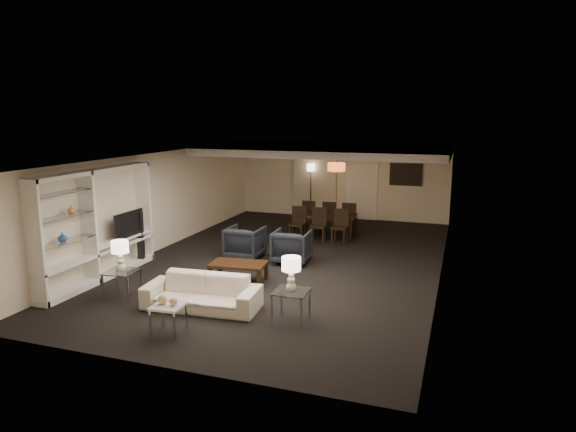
# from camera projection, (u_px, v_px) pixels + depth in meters

# --- Properties ---
(floor) EXTENTS (11.00, 11.00, 0.00)m
(floor) POSITION_uv_depth(u_px,v_px,m) (288.00, 261.00, 12.26)
(floor) COLOR black
(floor) RESTS_ON ground
(ceiling) EXTENTS (7.00, 11.00, 0.02)m
(ceiling) POSITION_uv_depth(u_px,v_px,m) (288.00, 156.00, 11.77)
(ceiling) COLOR silver
(ceiling) RESTS_ON ground
(wall_back) EXTENTS (7.00, 0.02, 2.50)m
(wall_back) POSITION_uv_depth(u_px,v_px,m) (342.00, 181.00, 17.11)
(wall_back) COLOR beige
(wall_back) RESTS_ON ground
(wall_front) EXTENTS (7.00, 0.02, 2.50)m
(wall_front) POSITION_uv_depth(u_px,v_px,m) (155.00, 281.00, 6.91)
(wall_front) COLOR beige
(wall_front) RESTS_ON ground
(wall_left) EXTENTS (0.02, 11.00, 2.50)m
(wall_left) POSITION_uv_depth(u_px,v_px,m) (159.00, 201.00, 13.13)
(wall_left) COLOR beige
(wall_left) RESTS_ON ground
(wall_right) EXTENTS (0.02, 11.00, 2.50)m
(wall_right) POSITION_uv_depth(u_px,v_px,m) (444.00, 220.00, 10.90)
(wall_right) COLOR beige
(wall_right) RESTS_ON ground
(ceiling_soffit) EXTENTS (7.00, 4.00, 0.20)m
(ceiling_soffit) POSITION_uv_depth(u_px,v_px,m) (327.00, 150.00, 15.03)
(ceiling_soffit) COLOR silver
(ceiling_soffit) RESTS_ON ceiling
(curtains) EXTENTS (1.50, 0.12, 2.40)m
(curtains) POSITION_uv_depth(u_px,v_px,m) (315.00, 181.00, 17.33)
(curtains) COLOR beige
(curtains) RESTS_ON wall_back
(door) EXTENTS (0.90, 0.05, 2.10)m
(door) POSITION_uv_depth(u_px,v_px,m) (362.00, 188.00, 16.90)
(door) COLOR silver
(door) RESTS_ON wall_back
(painting) EXTENTS (0.95, 0.04, 0.65)m
(painting) POSITION_uv_depth(u_px,v_px,m) (406.00, 174.00, 16.34)
(painting) COLOR #142D38
(painting) RESTS_ON wall_back
(media_unit) EXTENTS (0.38, 3.40, 2.35)m
(media_unit) POSITION_uv_depth(u_px,v_px,m) (97.00, 226.00, 10.67)
(media_unit) COLOR white
(media_unit) RESTS_ON wall_left
(pendant_light) EXTENTS (0.52, 0.52, 0.24)m
(pendant_light) POSITION_uv_depth(u_px,v_px,m) (336.00, 167.00, 15.03)
(pendant_light) COLOR #D8591E
(pendant_light) RESTS_ON ceiling_soffit
(sofa) EXTENTS (2.14, 0.97, 0.61)m
(sofa) POSITION_uv_depth(u_px,v_px,m) (202.00, 293.00, 9.22)
(sofa) COLOR beige
(sofa) RESTS_ON floor
(coffee_table) EXTENTS (1.21, 0.78, 0.41)m
(coffee_table) POSITION_uv_depth(u_px,v_px,m) (239.00, 272.00, 10.73)
(coffee_table) COLOR black
(coffee_table) RESTS_ON floor
(armchair_left) EXTENTS (0.83, 0.85, 0.78)m
(armchair_left) POSITION_uv_depth(u_px,v_px,m) (245.00, 242.00, 12.46)
(armchair_left) COLOR black
(armchair_left) RESTS_ON floor
(armchair_right) EXTENTS (0.88, 0.90, 0.78)m
(armchair_right) POSITION_uv_depth(u_px,v_px,m) (292.00, 247.00, 12.08)
(armchair_right) COLOR black
(armchair_right) RESTS_ON floor
(side_table_left) EXTENTS (0.64, 0.64, 0.53)m
(side_table_left) POSITION_uv_depth(u_px,v_px,m) (122.00, 284.00, 9.77)
(side_table_left) COLOR white
(side_table_left) RESTS_ON floor
(side_table_right) EXTENTS (0.58, 0.58, 0.53)m
(side_table_right) POSITION_uv_depth(u_px,v_px,m) (291.00, 306.00, 8.69)
(side_table_right) COLOR silver
(side_table_right) RESTS_ON floor
(table_lamp_left) EXTENTS (0.34, 0.34, 0.59)m
(table_lamp_left) POSITION_uv_depth(u_px,v_px,m) (120.00, 256.00, 9.66)
(table_lamp_left) COLOR beige
(table_lamp_left) RESTS_ON side_table_left
(table_lamp_right) EXTENTS (0.36, 0.36, 0.59)m
(table_lamp_right) POSITION_uv_depth(u_px,v_px,m) (291.00, 274.00, 8.58)
(table_lamp_right) COLOR white
(table_lamp_right) RESTS_ON side_table_right
(marble_table) EXTENTS (0.52, 0.52, 0.48)m
(marble_table) POSITION_uv_depth(u_px,v_px,m) (169.00, 319.00, 8.22)
(marble_table) COLOR silver
(marble_table) RESTS_ON floor
(gold_gourd_a) EXTENTS (0.15, 0.15, 0.15)m
(gold_gourd_a) POSITION_uv_depth(u_px,v_px,m) (162.00, 300.00, 8.19)
(gold_gourd_a) COLOR tan
(gold_gourd_a) RESTS_ON marble_table
(gold_gourd_b) EXTENTS (0.13, 0.13, 0.13)m
(gold_gourd_b) POSITION_uv_depth(u_px,v_px,m) (173.00, 302.00, 8.13)
(gold_gourd_b) COLOR tan
(gold_gourd_b) RESTS_ON marble_table
(television) EXTENTS (0.99, 0.13, 0.57)m
(television) POSITION_uv_depth(u_px,v_px,m) (125.00, 224.00, 11.51)
(television) COLOR black
(television) RESTS_ON media_unit
(vase_blue) EXTENTS (0.18, 0.18, 0.19)m
(vase_blue) POSITION_uv_depth(u_px,v_px,m) (63.00, 237.00, 9.76)
(vase_blue) COLOR #234E99
(vase_blue) RESTS_ON media_unit
(vase_amber) EXTENTS (0.16, 0.16, 0.16)m
(vase_amber) POSITION_uv_depth(u_px,v_px,m) (71.00, 209.00, 9.93)
(vase_amber) COLOR #CA8C43
(vase_amber) RESTS_ON media_unit
(floor_speaker) EXTENTS (0.16, 0.16, 1.24)m
(floor_speaker) POSITION_uv_depth(u_px,v_px,m) (141.00, 238.00, 11.96)
(floor_speaker) COLOR black
(floor_speaker) RESTS_ON floor
(dining_table) EXTENTS (1.84, 1.11, 0.63)m
(dining_table) POSITION_uv_depth(u_px,v_px,m) (324.00, 226.00, 14.64)
(dining_table) COLOR black
(dining_table) RESTS_ON floor
(chair_nl) EXTENTS (0.44, 0.44, 0.93)m
(chair_nl) POSITION_uv_depth(u_px,v_px,m) (297.00, 224.00, 14.20)
(chair_nl) COLOR black
(chair_nl) RESTS_ON floor
(chair_nm) EXTENTS (0.47, 0.47, 0.93)m
(chair_nm) POSITION_uv_depth(u_px,v_px,m) (318.00, 225.00, 14.01)
(chair_nm) COLOR black
(chair_nm) RESTS_ON floor
(chair_nr) EXTENTS (0.43, 0.43, 0.93)m
(chair_nr) POSITION_uv_depth(u_px,v_px,m) (340.00, 227.00, 13.82)
(chair_nr) COLOR black
(chair_nr) RESTS_ON floor
(chair_fl) EXTENTS (0.44, 0.44, 0.93)m
(chair_fl) POSITION_uv_depth(u_px,v_px,m) (311.00, 215.00, 15.40)
(chair_fl) COLOR black
(chair_fl) RESTS_ON floor
(chair_fm) EXTENTS (0.47, 0.47, 0.93)m
(chair_fm) POSITION_uv_depth(u_px,v_px,m) (330.00, 216.00, 15.21)
(chair_fm) COLOR black
(chair_fm) RESTS_ON floor
(chair_fr) EXTENTS (0.45, 0.45, 0.93)m
(chair_fr) POSITION_uv_depth(u_px,v_px,m) (350.00, 218.00, 15.02)
(chair_fr) COLOR black
(chair_fr) RESTS_ON floor
(floor_lamp) EXTENTS (0.27, 0.27, 1.82)m
(floor_lamp) POSITION_uv_depth(u_px,v_px,m) (311.00, 191.00, 17.21)
(floor_lamp) COLOR black
(floor_lamp) RESTS_ON floor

